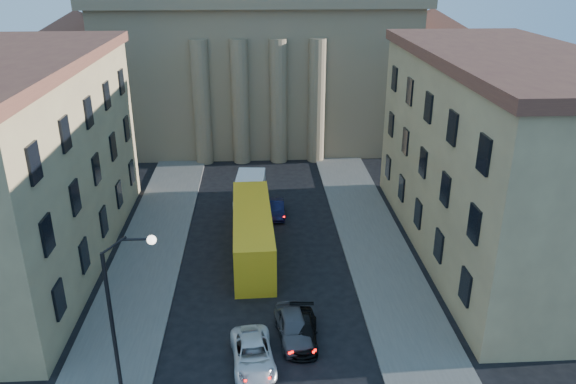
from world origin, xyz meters
TOP-DOWN VIEW (x-y plane):
  - sidewalk_left at (-8.50, 18.00)m, footprint 5.00×60.00m
  - sidewalk_right at (8.50, 18.00)m, footprint 5.00×60.00m
  - church at (0.00, 55.47)m, footprint 68.02×28.76m
  - building_left at (-17.00, 22.00)m, footprint 11.60×26.60m
  - building_right at (17.00, 22.00)m, footprint 11.60×26.60m
  - street_lamp at (-6.97, 8.00)m, footprint 2.62×0.44m
  - car_left_mid at (-0.80, 9.67)m, footprint 2.68×4.96m
  - car_right_mid at (2.02, 11.59)m, footprint 2.01×4.39m
  - car_right_far at (1.53, 11.86)m, footprint 2.31×4.64m
  - car_right_distant at (1.18, 28.72)m, footprint 1.36×3.84m
  - city_bus at (-0.80, 22.11)m, footprint 3.16×12.17m
  - box_truck at (-1.04, 29.18)m, footprint 2.74×6.02m

SIDE VIEW (x-z plane):
  - sidewalk_left at x=-8.50m, z-range 0.00..0.15m
  - sidewalk_right at x=8.50m, z-range 0.00..0.15m
  - car_right_mid at x=2.02m, z-range 0.00..1.25m
  - car_right_distant at x=1.18m, z-range 0.00..1.26m
  - car_left_mid at x=-0.80m, z-range 0.00..1.32m
  - car_right_far at x=1.53m, z-range 0.00..1.52m
  - box_truck at x=-1.04m, z-range -0.08..3.14m
  - city_bus at x=-0.80m, z-range 0.13..3.53m
  - street_lamp at x=-6.97m, z-range 0.87..9.70m
  - building_left at x=-17.00m, z-range 0.07..14.77m
  - building_right at x=17.00m, z-range 0.07..14.77m
  - church at x=0.00m, z-range -6.42..30.18m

